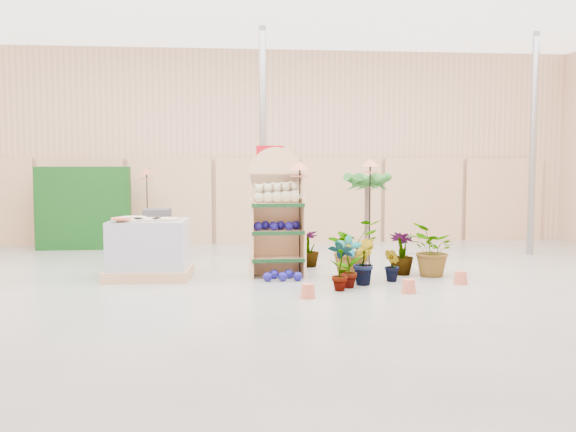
% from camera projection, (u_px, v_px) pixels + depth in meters
% --- Properties ---
extents(room, '(15.20, 12.10, 4.70)m').
position_uv_depth(room, '(272.00, 141.00, 9.91)').
color(room, gray).
rests_on(room, ground).
extents(display_shelf, '(0.91, 0.59, 2.15)m').
position_uv_depth(display_shelf, '(276.00, 217.00, 10.70)').
color(display_shelf, tan).
rests_on(display_shelf, ground).
extents(teddy_bears, '(0.80, 0.22, 0.35)m').
position_uv_depth(teddy_bears, '(279.00, 194.00, 10.57)').
color(teddy_bears, '#C1B591').
rests_on(teddy_bears, display_shelf).
extents(gazing_balls_shelf, '(0.79, 0.27, 0.15)m').
position_uv_depth(gazing_balls_shelf, '(277.00, 226.00, 10.59)').
color(gazing_balls_shelf, navy).
rests_on(gazing_balls_shelf, display_shelf).
extents(gazing_balls_floor, '(0.63, 0.39, 0.15)m').
position_uv_depth(gazing_balls_floor, '(282.00, 276.00, 10.28)').
color(gazing_balls_floor, navy).
rests_on(gazing_balls_floor, ground).
extents(pallet_stack, '(1.41, 1.20, 0.99)m').
position_uv_depth(pallet_stack, '(149.00, 249.00, 10.46)').
color(pallet_stack, tan).
rests_on(pallet_stack, ground).
extents(charcoal_planters, '(0.80, 0.50, 1.00)m').
position_uv_depth(charcoal_planters, '(152.00, 240.00, 12.25)').
color(charcoal_planters, '#333335').
rests_on(charcoal_planters, ground).
extents(trellis_stock, '(2.00, 0.30, 1.80)m').
position_uv_depth(trellis_stock, '(84.00, 208.00, 13.90)').
color(trellis_stock, '#0F4212').
rests_on(trellis_stock, ground).
extents(offer_sign, '(0.50, 0.08, 2.20)m').
position_uv_depth(offer_sign, '(270.00, 179.00, 12.02)').
color(offer_sign, gray).
rests_on(offer_sign, ground).
extents(bird_table_front, '(0.34, 0.34, 1.90)m').
position_uv_depth(bird_table_front, '(300.00, 170.00, 10.50)').
color(bird_table_front, black).
rests_on(bird_table_front, ground).
extents(bird_table_right, '(0.34, 0.34, 1.95)m').
position_uv_depth(bird_table_right, '(370.00, 166.00, 11.45)').
color(bird_table_right, black).
rests_on(bird_table_right, ground).
extents(bird_table_back, '(0.34, 0.34, 1.77)m').
position_uv_depth(bird_table_back, '(147.00, 174.00, 13.67)').
color(bird_table_back, black).
rests_on(bird_table_back, ground).
extents(palm, '(0.70, 0.70, 1.79)m').
position_uv_depth(palm, '(367.00, 181.00, 12.08)').
color(palm, brown).
rests_on(palm, ground).
extents(potted_plant_0, '(0.48, 0.38, 0.80)m').
position_uv_depth(potted_plant_0, '(348.00, 262.00, 9.62)').
color(potted_plant_0, '#256922').
rests_on(potted_plant_0, ground).
extents(potted_plant_1, '(0.33, 0.40, 0.71)m').
position_uv_depth(potted_plant_1, '(363.00, 262.00, 9.90)').
color(potted_plant_1, '#256922').
rests_on(potted_plant_1, ground).
extents(potted_plant_2, '(1.15, 1.11, 0.97)m').
position_uv_depth(potted_plant_2, '(352.00, 248.00, 10.44)').
color(potted_plant_2, '#256922').
rests_on(potted_plant_2, ground).
extents(potted_plant_3, '(0.56, 0.56, 0.73)m').
position_uv_depth(potted_plant_3, '(402.00, 253.00, 10.79)').
color(potted_plant_3, '#256922').
rests_on(potted_plant_3, ground).
extents(potted_plant_4, '(0.41, 0.41, 0.66)m').
position_uv_depth(potted_plant_4, '(405.00, 251.00, 11.27)').
color(potted_plant_4, '#256922').
rests_on(potted_plant_4, ground).
extents(potted_plant_5, '(0.35, 0.38, 0.54)m').
position_uv_depth(potted_plant_5, '(300.00, 254.00, 11.31)').
color(potted_plant_5, '#256922').
rests_on(potted_plant_5, ground).
extents(potted_plant_8, '(0.48, 0.44, 0.76)m').
position_uv_depth(potted_plant_8, '(341.00, 265.00, 9.40)').
color(potted_plant_8, '#256922').
rests_on(potted_plant_8, ground).
extents(potted_plant_9, '(0.27, 0.32, 0.53)m').
position_uv_depth(potted_plant_9, '(392.00, 265.00, 10.13)').
color(potted_plant_9, '#256922').
rests_on(potted_plant_9, ground).
extents(potted_plant_10, '(0.71, 0.82, 0.89)m').
position_uv_depth(potted_plant_10, '(434.00, 250.00, 10.59)').
color(potted_plant_10, '#256922').
rests_on(potted_plant_10, ground).
extents(potted_plant_11, '(0.51, 0.51, 0.66)m').
position_uv_depth(potted_plant_11, '(309.00, 249.00, 11.61)').
color(potted_plant_11, '#256922').
rests_on(potted_plant_11, ground).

